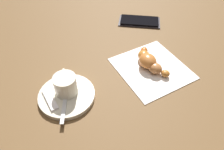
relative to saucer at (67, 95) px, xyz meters
name	(u,v)px	position (x,y,z in m)	size (l,w,h in m)	color
ground_plane	(109,86)	(-0.11, 0.01, -0.01)	(1.80, 1.80, 0.00)	brown
saucer	(67,95)	(0.00, 0.00, 0.00)	(0.14, 0.14, 0.01)	beige
espresso_cup	(66,84)	(0.00, -0.01, 0.03)	(0.06, 0.08, 0.05)	beige
teaspoon	(66,95)	(0.00, 0.01, 0.01)	(0.06, 0.12, 0.01)	silver
sugar_packet	(50,99)	(0.04, 0.00, 0.01)	(0.07, 0.02, 0.01)	white
napkin	(152,68)	(-0.25, 0.00, 0.00)	(0.18, 0.19, 0.00)	white
croissant	(149,61)	(-0.24, -0.01, 0.01)	(0.06, 0.14, 0.04)	#B85821
cell_phone	(139,21)	(-0.34, -0.23, 0.00)	(0.16, 0.14, 0.01)	black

